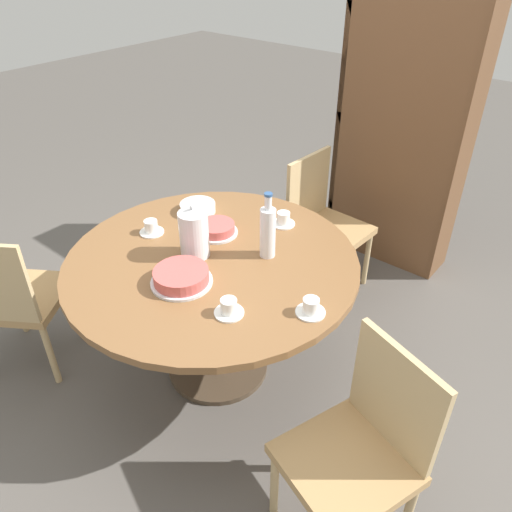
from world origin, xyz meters
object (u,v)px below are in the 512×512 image
(water_bottle, at_px, (268,231))
(cup_a, at_px, (229,308))
(chair_a, at_px, (14,297))
(bookshelf, at_px, (403,118))
(coffee_pot, at_px, (194,233))
(cup_c, at_px, (311,307))
(cake_main, at_px, (181,277))
(cup_d, at_px, (151,228))
(chair_b, at_px, (360,448))
(chair_c, at_px, (323,222))
(cake_second, at_px, (216,229))
(cup_b, at_px, (283,220))

(water_bottle, bearing_deg, cup_a, -71.70)
(chair_a, distance_m, water_bottle, 1.33)
(bookshelf, distance_m, coffee_pot, 1.66)
(water_bottle, xyz_separation_m, cup_c, (0.39, -0.22, -0.10))
(chair_a, xyz_separation_m, coffee_pot, (0.72, 0.59, 0.38))
(coffee_pot, distance_m, cake_main, 0.24)
(bookshelf, height_order, cup_d, bookshelf)
(cup_c, relative_size, cup_d, 1.00)
(coffee_pot, distance_m, cup_d, 0.32)
(cup_a, relative_size, cup_d, 1.00)
(chair_b, relative_size, cup_d, 7.07)
(chair_c, relative_size, cup_a, 7.07)
(cake_second, xyz_separation_m, cup_d, (-0.26, -0.20, 0.00))
(chair_b, xyz_separation_m, cake_main, (-0.94, 0.05, 0.29))
(bookshelf, bearing_deg, chair_c, 75.26)
(cake_main, xyz_separation_m, cake_second, (-0.16, 0.40, -0.00))
(cake_main, bearing_deg, cup_c, 19.11)
(bookshelf, relative_size, cup_d, 16.13)
(water_bottle, height_order, cup_b, water_bottle)
(bookshelf, relative_size, cup_c, 16.13)
(chair_b, xyz_separation_m, cup_a, (-0.65, 0.03, 0.29))
(chair_c, xyz_separation_m, cake_main, (0.04, -1.23, 0.29))
(chair_a, bearing_deg, cake_main, 171.50)
(cup_d, bearing_deg, chair_b, -10.14)
(cup_a, distance_m, cup_d, 0.75)
(chair_a, bearing_deg, cup_b, -162.89)
(water_bottle, xyz_separation_m, cup_b, (-0.11, 0.27, -0.10))
(cake_second, bearing_deg, chair_a, -130.22)
(chair_a, relative_size, cup_c, 7.07)
(cake_main, distance_m, cup_d, 0.46)
(cup_c, bearing_deg, cup_a, -140.06)
(cup_c, bearing_deg, chair_c, 119.56)
(chair_c, distance_m, water_bottle, 0.93)
(chair_c, distance_m, bookshelf, 0.82)
(cup_a, bearing_deg, coffee_pot, 152.03)
(chair_c, xyz_separation_m, coffee_pot, (-0.07, -1.03, 0.38))
(cake_second, height_order, cup_a, cup_a)
(cup_b, height_order, cup_c, same)
(bookshelf, height_order, cake_second, bookshelf)
(cake_main, relative_size, cup_b, 2.21)
(cup_b, relative_size, cup_c, 1.00)
(coffee_pot, bearing_deg, cup_c, -0.45)
(cake_second, bearing_deg, coffee_pot, -74.91)
(chair_b, bearing_deg, cup_a, -163.54)
(chair_c, height_order, cup_c, chair_c)
(cake_main, xyz_separation_m, cup_c, (0.55, 0.19, -0.00))
(water_bottle, relative_size, cup_a, 2.65)
(chair_a, distance_m, cup_c, 1.52)
(chair_b, relative_size, cup_b, 7.07)
(bookshelf, relative_size, cup_b, 16.13)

